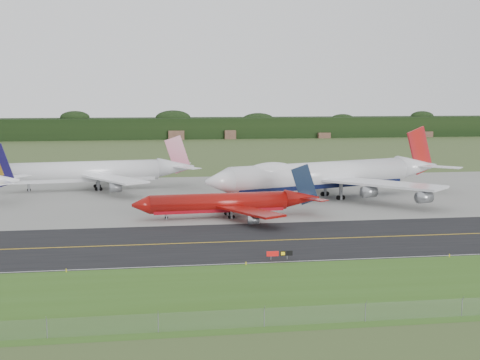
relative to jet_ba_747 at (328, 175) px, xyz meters
name	(u,v)px	position (x,y,z in m)	size (l,w,h in m)	color
ground	(248,236)	(-27.36, -41.65, -5.99)	(600.00, 600.00, 0.00)	#435527
grass_verge	(290,291)	(-27.36, -76.65, -5.98)	(400.00, 30.00, 0.01)	#365B1A
taxiway	(251,241)	(-27.36, -45.65, -5.98)	(400.00, 32.00, 0.02)	black
apron	(216,195)	(-27.36, 9.35, -5.98)	(400.00, 78.00, 0.01)	gray
taxiway_centreline	(251,241)	(-27.36, -45.65, -5.96)	(400.00, 0.40, 0.00)	gold
taxiway_edge_line	(268,262)	(-27.36, -61.15, -5.96)	(400.00, 0.25, 0.00)	silver
perimeter_fence	(315,315)	(-27.36, -89.65, -4.89)	(320.00, 0.10, 320.00)	slate
horizon_treeline	(172,129)	(-27.36, 232.12, -0.52)	(700.00, 25.00, 12.00)	black
jet_ba_747	(328,175)	(0.00, 0.00, 0.00)	(68.16, 55.00, 17.60)	silver
jet_red_737	(229,203)	(-28.13, -21.51, -2.92)	(41.12, 33.50, 11.11)	maroon
jet_star_tail	(97,172)	(-58.72, 25.14, -1.12)	(55.37, 46.03, 14.60)	silver
taxiway_sign	(280,254)	(-25.19, -59.65, -5.00)	(4.23, 0.17, 1.41)	slate
edge_marker_left	(66,270)	(-58.15, -62.15, -5.74)	(0.16, 0.16, 0.50)	yellow
edge_marker_center	(246,263)	(-31.03, -62.15, -5.74)	(0.16, 0.16, 0.50)	yellow
edge_marker_right	(449,256)	(2.48, -62.15, -5.74)	(0.16, 0.16, 0.50)	yellow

